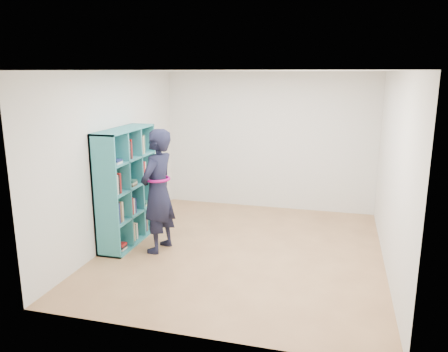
# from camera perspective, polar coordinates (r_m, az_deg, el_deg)

# --- Properties ---
(floor) EXTENTS (4.50, 4.50, 0.00)m
(floor) POSITION_cam_1_polar(r_m,az_deg,el_deg) (6.59, 2.43, -9.69)
(floor) COLOR #926642
(floor) RESTS_ON ground
(ceiling) EXTENTS (4.50, 4.50, 0.00)m
(ceiling) POSITION_cam_1_polar(r_m,az_deg,el_deg) (6.06, 2.68, 13.55)
(ceiling) COLOR white
(ceiling) RESTS_ON wall_back
(wall_left) EXTENTS (0.02, 4.50, 2.60)m
(wall_left) POSITION_cam_1_polar(r_m,az_deg,el_deg) (6.90, -13.92, 2.29)
(wall_left) COLOR silver
(wall_left) RESTS_ON floor
(wall_right) EXTENTS (0.02, 4.50, 2.60)m
(wall_right) POSITION_cam_1_polar(r_m,az_deg,el_deg) (6.10, 21.22, 0.35)
(wall_right) COLOR silver
(wall_right) RESTS_ON floor
(wall_back) EXTENTS (4.00, 0.02, 2.60)m
(wall_back) POSITION_cam_1_polar(r_m,az_deg,el_deg) (8.37, 5.88, 4.52)
(wall_back) COLOR silver
(wall_back) RESTS_ON floor
(wall_front) EXTENTS (4.00, 0.02, 2.60)m
(wall_front) POSITION_cam_1_polar(r_m,az_deg,el_deg) (4.10, -4.28, -4.86)
(wall_front) COLOR silver
(wall_front) RESTS_ON floor
(bookshelf) EXTENTS (0.39, 1.33, 1.77)m
(bookshelf) POSITION_cam_1_polar(r_m,az_deg,el_deg) (6.83, -12.82, -1.56)
(bookshelf) COLOR teal
(bookshelf) RESTS_ON floor
(person) EXTENTS (0.53, 0.72, 1.81)m
(person) POSITION_cam_1_polar(r_m,az_deg,el_deg) (6.39, -8.63, -1.95)
(person) COLOR black
(person) RESTS_ON floor
(smartphone) EXTENTS (0.02, 0.11, 0.13)m
(smartphone) POSITION_cam_1_polar(r_m,az_deg,el_deg) (6.49, -9.39, -0.65)
(smartphone) COLOR silver
(smartphone) RESTS_ON person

